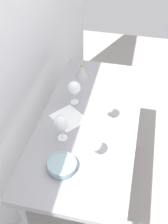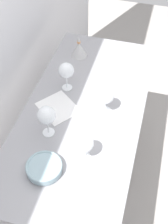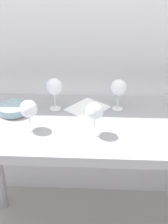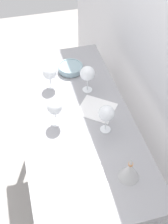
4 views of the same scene
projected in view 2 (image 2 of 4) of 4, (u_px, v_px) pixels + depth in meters
ground_plane at (83, 188)px, 2.37m from camera, size 6.00×6.00×0.00m
steel_counter at (84, 122)px, 1.78m from camera, size 1.40×0.65×0.90m
wine_glass_far_left at (46, 116)px, 1.49m from camera, size 0.09×0.09×0.18m
wine_glass_near_center at (106, 97)px, 1.61m from camera, size 0.08×0.08×0.16m
wine_glass_far_right at (66, 71)px, 1.73m from camera, size 0.09×0.09×0.18m
wine_glass_near_left at (85, 144)px, 1.41m from camera, size 0.09×0.09×0.15m
tasting_sheet_upper at (58, 107)px, 1.71m from camera, size 0.27×0.28×0.00m
tasting_bowl at (44, 168)px, 1.42m from camera, size 0.17×0.17×0.05m
decanter_funnel at (79, 49)px, 2.00m from camera, size 0.11×0.11×0.14m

